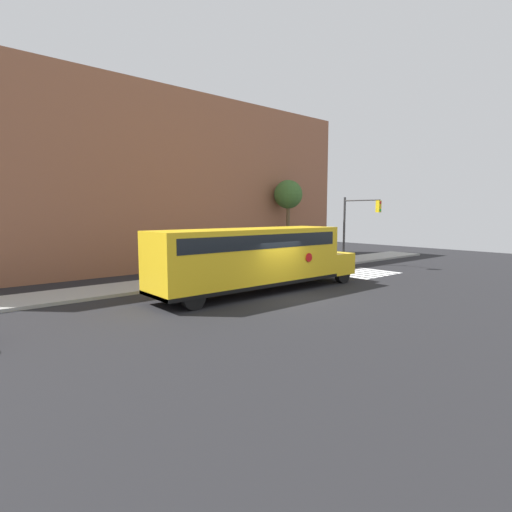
# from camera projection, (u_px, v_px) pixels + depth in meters

# --- Properties ---
(ground_plane) EXTENTS (60.00, 60.00, 0.00)m
(ground_plane) POSITION_uv_depth(u_px,v_px,m) (288.00, 297.00, 18.34)
(ground_plane) COLOR black
(sidewalk_strip) EXTENTS (44.00, 3.00, 0.15)m
(sidewalk_strip) POSITION_uv_depth(u_px,v_px,m) (209.00, 278.00, 23.25)
(sidewalk_strip) COLOR #9E9E99
(sidewalk_strip) RESTS_ON ground
(building_backdrop) EXTENTS (32.00, 4.00, 12.01)m
(building_backdrop) POSITION_uv_depth(u_px,v_px,m) (155.00, 181.00, 27.53)
(building_backdrop) COLOR #935B42
(building_backdrop) RESTS_ON ground
(crosswalk_stripes) EXTENTS (4.00, 3.20, 0.01)m
(crosswalk_stripes) POSITION_uv_depth(u_px,v_px,m) (363.00, 273.00, 25.56)
(crosswalk_stripes) COLOR white
(crosswalk_stripes) RESTS_ON ground
(school_bus) EXTENTS (11.61, 2.57, 3.10)m
(school_bus) POSITION_uv_depth(u_px,v_px,m) (255.00, 256.00, 19.11)
(school_bus) COLOR yellow
(school_bus) RESTS_ON ground
(stop_sign) EXTENTS (0.73, 0.10, 2.87)m
(stop_sign) POSITION_uv_depth(u_px,v_px,m) (317.00, 241.00, 27.72)
(stop_sign) COLOR #38383A
(stop_sign) RESTS_ON ground
(traffic_light) EXTENTS (0.28, 3.05, 4.98)m
(traffic_light) POSITION_uv_depth(u_px,v_px,m) (356.00, 220.00, 28.50)
(traffic_light) COLOR #38383A
(traffic_light) RESTS_ON ground
(tree_near_sidewalk) EXTENTS (2.26, 2.26, 6.43)m
(tree_near_sidewalk) POSITION_uv_depth(u_px,v_px,m) (288.00, 196.00, 31.64)
(tree_near_sidewalk) COLOR brown
(tree_near_sidewalk) RESTS_ON ground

